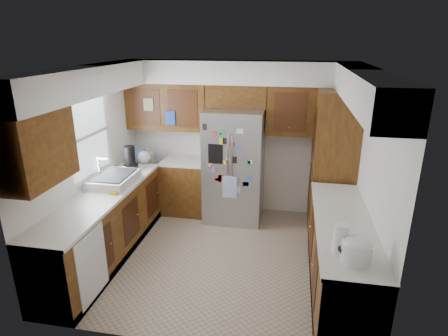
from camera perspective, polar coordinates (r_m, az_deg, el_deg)
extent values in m
plane|color=tan|center=(5.25, -0.68, -13.26)|extent=(3.60, 3.60, 0.00)
cube|color=white|center=(6.21, 2.15, 4.55)|extent=(3.60, 0.04, 2.50)
cube|color=white|center=(5.34, -20.06, 0.90)|extent=(0.04, 3.20, 2.50)
cube|color=white|center=(4.71, 21.26, -1.62)|extent=(0.04, 3.20, 2.50)
cube|color=white|center=(3.28, -6.29, -9.51)|extent=(3.60, 0.04, 2.50)
cube|color=white|center=(4.44, -0.81, 15.20)|extent=(3.60, 3.20, 0.02)
cube|color=white|center=(5.84, 2.00, 14.33)|extent=(3.60, 0.38, 0.35)
cube|color=white|center=(5.03, -19.56, 12.49)|extent=(0.38, 3.20, 0.35)
cube|color=white|center=(4.44, 20.50, 11.62)|extent=(0.38, 3.20, 0.35)
cube|color=#3E230C|center=(6.20, -8.59, 9.29)|extent=(1.33, 0.34, 0.75)
cube|color=#3E230C|center=(5.88, 13.10, 8.46)|extent=(1.33, 0.34, 0.75)
cube|color=#3E230C|center=(4.19, -26.59, 2.70)|extent=(0.34, 0.85, 0.75)
cube|color=white|center=(5.32, -19.84, 4.80)|extent=(0.02, 0.90, 1.05)
cube|color=white|center=(5.30, -19.48, 4.80)|extent=(0.01, 1.02, 1.15)
cube|color=#1E3FAF|center=(6.02, -8.20, 7.56)|extent=(0.16, 0.02, 0.22)
cube|color=beige|center=(6.11, -11.44, 9.45)|extent=(0.16, 0.02, 0.20)
cube|color=#3E230C|center=(5.26, -17.81, -8.71)|extent=(0.60, 2.60, 0.88)
cube|color=#3E230C|center=(6.36, -5.73, -2.88)|extent=(0.75, 0.60, 0.88)
cube|color=silver|center=(5.07, -18.34, -4.09)|extent=(0.63, 2.60, 0.04)
cube|color=silver|center=(6.20, -5.87, 1.06)|extent=(0.75, 0.60, 0.04)
cube|color=black|center=(5.45, -17.39, -12.35)|extent=(0.60, 2.60, 0.10)
cube|color=silver|center=(4.48, -19.42, -13.83)|extent=(0.01, 0.58, 0.80)
cube|color=#3E230C|center=(4.59, 17.27, -13.02)|extent=(0.60, 2.25, 0.88)
cube|color=silver|center=(4.37, 17.86, -7.89)|extent=(0.63, 2.25, 0.04)
cube|color=black|center=(4.80, 16.79, -16.98)|extent=(0.60, 2.25, 0.10)
cube|color=#3E230C|center=(5.80, 16.27, 0.90)|extent=(0.60, 0.90, 2.15)
cube|color=#939297|center=(5.94, 1.54, 0.33)|extent=(0.90, 0.75, 1.80)
cylinder|color=silver|center=(5.53, 0.61, 0.53)|extent=(0.02, 0.02, 0.90)
cylinder|color=silver|center=(5.52, 1.22, 0.50)|extent=(0.02, 0.02, 0.90)
cube|color=black|center=(5.53, -1.31, 2.16)|extent=(0.22, 0.01, 0.30)
cube|color=white|center=(5.63, 0.87, -2.91)|extent=(0.22, 0.01, 0.34)
cube|color=yellow|center=(5.53, 0.31, 0.88)|extent=(0.10, 0.00, 0.06)
cube|color=#8C4C99|center=(5.41, 1.15, 4.94)|extent=(0.05, 0.00, 0.07)
cube|color=red|center=(5.45, -1.50, 5.19)|extent=(0.06, 0.00, 0.09)
cube|color=orange|center=(5.65, -0.89, -1.86)|extent=(0.09, 0.00, 0.06)
cube|color=orange|center=(5.59, -2.18, 0.63)|extent=(0.07, 0.00, 0.09)
cube|color=black|center=(5.46, -2.97, 6.27)|extent=(0.06, 0.00, 0.09)
cube|color=black|center=(5.44, 0.10, 4.13)|extent=(0.06, 0.00, 0.09)
cube|color=yellow|center=(5.46, -0.37, 4.04)|extent=(0.07, 0.00, 0.10)
cube|color=white|center=(5.37, 2.44, 5.61)|extent=(0.10, 0.00, 0.07)
cube|color=blue|center=(5.57, 3.83, -1.71)|extent=(0.06, 0.00, 0.11)
cube|color=#8C4C99|center=(5.47, 3.07, 1.45)|extent=(0.06, 0.00, 0.06)
cube|color=blue|center=(5.44, 2.12, 3.08)|extent=(0.06, 0.00, 0.06)
cube|color=red|center=(5.44, 1.29, 3.61)|extent=(0.08, 0.00, 0.06)
cube|color=#8C4C99|center=(5.64, 1.08, -2.47)|extent=(0.10, 0.00, 0.09)
cube|color=white|center=(5.66, 1.95, -3.27)|extent=(0.11, 0.00, 0.12)
cube|color=green|center=(5.44, -0.58, 5.00)|extent=(0.05, 0.00, 0.07)
cube|color=green|center=(5.49, 3.76, 0.65)|extent=(0.05, 0.00, 0.10)
cube|color=blue|center=(5.61, 3.33, -2.56)|extent=(0.09, 0.00, 0.09)
cube|color=yellow|center=(5.60, 3.39, -2.46)|extent=(0.10, 0.00, 0.06)
cube|color=white|center=(5.52, 0.60, 1.04)|extent=(0.05, 0.00, 0.12)
cube|color=red|center=(5.64, -0.53, -1.61)|extent=(0.07, 0.00, 0.12)
cube|color=green|center=(5.42, -0.30, 5.45)|extent=(0.08, 0.00, 0.06)
cube|color=#8C4C99|center=(5.61, -1.65, -0.15)|extent=(0.07, 0.00, 0.12)
cube|color=orange|center=(5.63, -0.67, -1.36)|extent=(0.06, 0.00, 0.10)
cube|color=red|center=(5.65, -1.11, -1.70)|extent=(0.07, 0.00, 0.06)
cube|color=black|center=(5.50, 1.67, 1.23)|extent=(0.06, 0.00, 0.10)
cube|color=white|center=(5.48, 4.02, 0.90)|extent=(0.06, 0.00, 0.06)
cube|color=#3E230C|center=(5.90, 1.99, 10.96)|extent=(0.96, 0.34, 0.35)
sphere|color=#2F3ABF|center=(5.92, -0.11, 14.09)|extent=(0.29, 0.29, 0.29)
cylinder|color=black|center=(5.81, 5.12, 13.29)|extent=(0.28, 0.28, 0.16)
ellipsoid|color=#333338|center=(5.80, 5.14, 14.06)|extent=(0.26, 0.26, 0.11)
cube|color=silver|center=(5.36, -16.44, -1.68)|extent=(0.52, 0.70, 0.12)
cube|color=black|center=(5.34, -16.50, -1.03)|extent=(0.44, 0.60, 0.02)
cylinder|color=silver|center=(5.40, -18.49, 0.06)|extent=(0.02, 0.02, 0.30)
cylinder|color=silver|center=(5.34, -18.07, 1.35)|extent=(0.16, 0.02, 0.02)
cube|color=yellow|center=(5.07, -16.19, -3.39)|extent=(0.10, 0.18, 0.04)
cube|color=black|center=(5.83, -14.00, 0.11)|extent=(0.18, 0.14, 0.10)
cylinder|color=black|center=(5.77, -14.15, 1.89)|extent=(0.16, 0.16, 0.28)
cylinder|color=#939297|center=(6.00, -14.22, 1.15)|extent=(0.14, 0.14, 0.20)
sphere|color=silver|center=(6.11, -12.10, 1.62)|extent=(0.20, 0.20, 0.20)
cube|color=#3F72B2|center=(6.29, -12.56, 2.02)|extent=(0.14, 0.10, 0.18)
cube|color=#BFB28C|center=(6.25, -11.27, 1.81)|extent=(0.10, 0.08, 0.14)
cylinder|color=silver|center=(5.70, -15.12, -0.38)|extent=(0.08, 0.08, 0.11)
cylinder|color=silver|center=(3.61, 19.49, -12.09)|extent=(0.27, 0.27, 0.18)
ellipsoid|color=silver|center=(3.57, 19.65, -10.84)|extent=(0.26, 0.26, 0.12)
cube|color=black|center=(3.58, 17.49, -11.78)|extent=(0.04, 0.06, 0.04)
cylinder|color=white|center=(3.66, 17.30, -10.29)|extent=(0.13, 0.13, 0.30)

